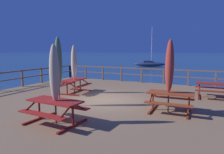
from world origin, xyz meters
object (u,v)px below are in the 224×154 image
picnic_table_mid_left (216,87)px  picnic_table_front_right (170,98)px  patio_umbrella_tall_back_left (58,62)px  sailboat_distant (150,64)px  patio_umbrella_tall_mid_right (74,63)px  picnic_table_mid_right (55,106)px  patio_umbrella_short_back (54,74)px  picnic_table_back_right (74,83)px  patio_umbrella_tall_front (170,66)px

picnic_table_mid_left → picnic_table_front_right: size_ratio=1.12×
patio_umbrella_tall_back_left → sailboat_distant: (-5.15, 33.13, -2.13)m
picnic_table_mid_left → sailboat_distant: 30.77m
patio_umbrella_tall_mid_right → picnic_table_mid_right: bearing=-61.3°
picnic_table_mid_left → patio_umbrella_tall_back_left: patio_umbrella_tall_back_left is taller
picnic_table_mid_left → patio_umbrella_short_back: 7.90m
picnic_table_mid_right → picnic_table_back_right: size_ratio=1.01×
picnic_table_front_right → sailboat_distant: sailboat_distant is taller
picnic_table_front_right → patio_umbrella_tall_mid_right: patio_umbrella_tall_mid_right is taller
patio_umbrella_short_back → patio_umbrella_tall_mid_right: bearing=119.0°
patio_umbrella_short_back → patio_umbrella_tall_back_left: size_ratio=0.87×
picnic_table_front_right → patio_umbrella_tall_front: (-0.06, -0.07, 1.22)m
sailboat_distant → patio_umbrella_tall_back_left: bearing=-81.2°
picnic_table_front_right → patio_umbrella_tall_back_left: bearing=-165.0°
patio_umbrella_tall_back_left → patio_umbrella_tall_mid_right: (-1.04, 2.51, -0.18)m
patio_umbrella_short_back → patio_umbrella_tall_mid_right: size_ratio=0.97×
picnic_table_back_right → patio_umbrella_short_back: bearing=-60.5°
picnic_table_front_right → patio_umbrella_short_back: (-3.13, -2.92, 1.09)m
patio_umbrella_short_back → patio_umbrella_tall_mid_right: 4.85m
picnic_table_back_right → patio_umbrella_tall_back_left: (1.10, -2.54, 1.32)m
patio_umbrella_tall_back_left → patio_umbrella_tall_mid_right: patio_umbrella_tall_back_left is taller
picnic_table_mid_right → patio_umbrella_tall_front: 4.38m
picnic_table_mid_left → patio_umbrella_tall_mid_right: (-7.11, -1.97, 1.14)m
picnic_table_back_right → patio_umbrella_tall_mid_right: 1.14m
patio_umbrella_short_back → sailboat_distant: sailboat_distant is taller
picnic_table_back_right → patio_umbrella_tall_front: (5.48, -1.42, 1.22)m
picnic_table_back_right → patio_umbrella_tall_front: patio_umbrella_tall_front is taller
picnic_table_mid_left → patio_umbrella_short_back: (-4.75, -6.22, 1.08)m
sailboat_distant → picnic_table_mid_left: bearing=-68.6°
picnic_table_mid_left → patio_umbrella_tall_front: bearing=-116.6°
picnic_table_mid_right → patio_umbrella_tall_mid_right: 4.94m
patio_umbrella_tall_back_left → sailboat_distant: 33.59m
picnic_table_mid_right → picnic_table_back_right: same height
picnic_table_mid_right → picnic_table_mid_left: size_ratio=0.97×
picnic_table_back_right → picnic_table_front_right: (5.54, -1.35, -0.00)m
picnic_table_front_right → patio_umbrella_tall_back_left: (-4.44, -1.19, 1.33)m
picnic_table_back_right → patio_umbrella_tall_front: 5.79m
picnic_table_mid_left → picnic_table_front_right: bearing=-116.3°
patio_umbrella_tall_mid_right → picnic_table_front_right: bearing=-13.6°
patio_umbrella_short_back → patio_umbrella_tall_back_left: bearing=127.1°
picnic_table_back_right → patio_umbrella_tall_mid_right: bearing=-25.6°
picnic_table_mid_left → picnic_table_back_right: size_ratio=1.04×
sailboat_distant → picnic_table_front_right: bearing=-73.3°
picnic_table_front_right → patio_umbrella_tall_front: size_ratio=0.63×
patio_umbrella_short_back → patio_umbrella_tall_back_left: (-1.31, 1.73, 0.24)m
patio_umbrella_tall_mid_right → patio_umbrella_short_back: bearing=-61.0°
patio_umbrella_tall_mid_right → sailboat_distant: size_ratio=0.35×
patio_umbrella_tall_front → sailboat_distant: size_ratio=0.36×
picnic_table_back_right → patio_umbrella_tall_back_left: bearing=-66.5°
picnic_table_front_right → patio_umbrella_tall_back_left: size_ratio=0.60×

